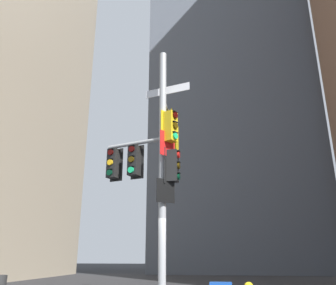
# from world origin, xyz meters

# --- Properties ---
(building_mid_block) EXTENTS (15.66, 15.66, 40.04)m
(building_mid_block) POSITION_xyz_m (3.43, 26.46, 20.02)
(building_mid_block) COLOR #4C5460
(building_mid_block) RESTS_ON ground
(signal_pole_assembly) EXTENTS (2.90, 2.90, 8.16)m
(signal_pole_assembly) POSITION_xyz_m (-0.23, 0.43, 4.65)
(signal_pole_assembly) COLOR #9EA0A3
(signal_pole_assembly) RESTS_ON ground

